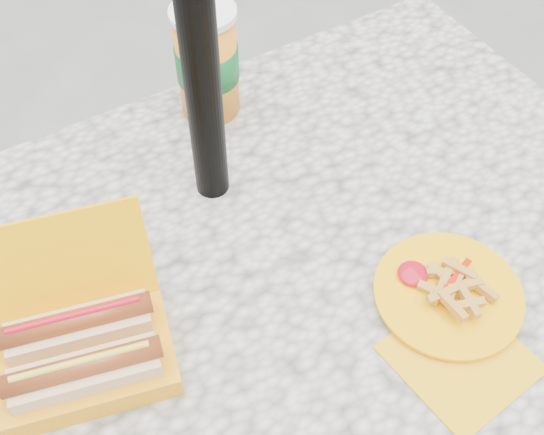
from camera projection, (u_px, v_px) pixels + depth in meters
picnic_table at (266, 300)px, 1.05m from camera, size 1.20×0.80×0.75m
hotdog_box at (84, 349)px, 0.83m from camera, size 0.25×0.24×0.17m
fries_plate at (449, 298)px, 0.91m from camera, size 0.23×0.27×0.04m
soda_cup at (207, 62)px, 1.08m from camera, size 0.10×0.10×0.19m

